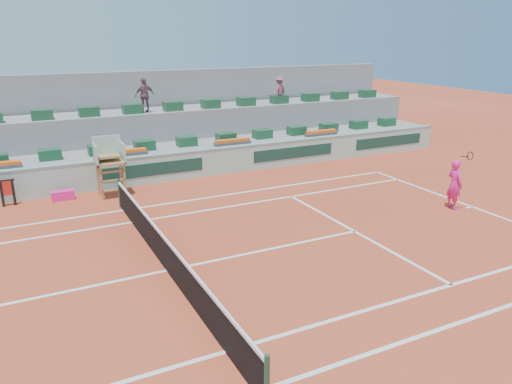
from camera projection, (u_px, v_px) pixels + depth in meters
ground at (167, 271)px, 13.77m from camera, size 90.00×90.00×0.00m
seating_tier_lower at (97, 163)px, 22.70m from camera, size 36.00×4.00×1.20m
seating_tier_upper at (90, 142)px, 23.86m from camera, size 36.00×2.40×2.60m
stadium_back_wall at (83, 118)px, 24.95m from camera, size 36.00×0.40×4.40m
player_bag at (63, 195)px, 19.56m from camera, size 0.84×0.37×0.37m
spectator_mid at (145, 95)px, 23.79m from camera, size 1.01×0.53×1.65m
spectator_right at (279, 90)px, 26.91m from camera, size 1.09×0.89×1.46m
court_lines at (167, 271)px, 13.77m from camera, size 23.89×11.09×0.01m
tennis_net at (166, 253)px, 13.61m from camera, size 0.10×11.97×1.10m
advertising_hoarding at (107, 174)px, 20.83m from camera, size 36.00×0.34×1.26m
umpire_chair at (109, 158)px, 19.69m from camera, size 1.10×0.90×2.40m
seat_row_lower at (99, 150)px, 21.69m from camera, size 32.90×0.60×0.44m
seat_row_upper at (89, 112)px, 22.88m from camera, size 32.90×0.60×0.44m
flower_planters at (65, 159)px, 20.39m from camera, size 26.80×0.36×0.28m
towel_rack at (7, 191)px, 18.77m from camera, size 0.58×0.10×1.03m
tennis_player at (455, 184)px, 18.41m from camera, size 0.51×0.92×2.28m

